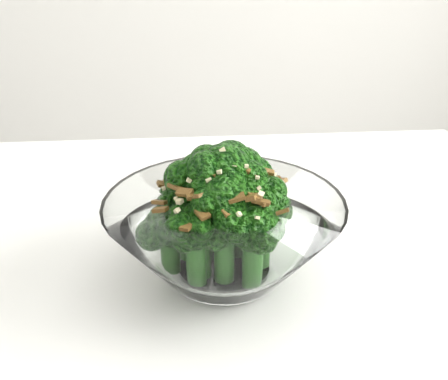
{
  "coord_description": "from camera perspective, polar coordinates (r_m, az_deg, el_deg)",
  "views": [
    {
      "loc": [
        0.14,
        -0.35,
        1.04
      ],
      "look_at": [
        0.14,
        0.05,
        0.84
      ],
      "focal_mm": 40.0,
      "sensor_mm": 36.0,
      "label": 1
    }
  ],
  "objects": [
    {
      "name": "broccoli_dish",
      "position": [
        0.46,
        -0.02,
        -4.32
      ],
      "size": [
        0.22,
        0.22,
        0.14
      ],
      "color": "white",
      "rests_on": "table"
    },
    {
      "name": "table",
      "position": [
        0.55,
        -19.74,
        -16.02
      ],
      "size": [
        1.26,
        0.89,
        0.75
      ],
      "color": "white",
      "rests_on": "ground"
    }
  ]
}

